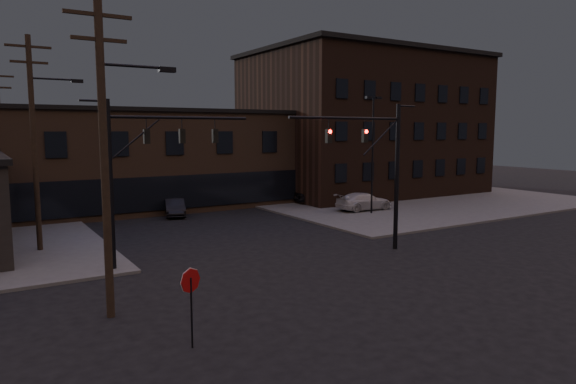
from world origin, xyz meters
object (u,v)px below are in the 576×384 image
object	(u,v)px
traffic_signal_far	(138,164)
parked_car_lot_a	(317,195)
car_crossing	(175,207)
parked_car_lot_b	(364,201)
traffic_signal_near	(381,161)
stop_sign	(191,289)

from	to	relation	value
traffic_signal_far	parked_car_lot_a	bearing A→B (deg)	33.85
parked_car_lot_a	car_crossing	world-z (taller)	parked_car_lot_a
traffic_signal_far	parked_car_lot_a	world-z (taller)	traffic_signal_far
parked_car_lot_b	car_crossing	distance (m)	15.04
traffic_signal_near	parked_car_lot_a	size ratio (longest dim) A/B	1.96
stop_sign	parked_car_lot_b	xyz separation A→B (m)	(21.49, 17.49, -0.99)
stop_sign	car_crossing	xyz separation A→B (m)	(7.77, 23.64, -1.17)
parked_car_lot_a	parked_car_lot_b	bearing A→B (deg)	-166.80
traffic_signal_far	parked_car_lot_a	xyz separation A→B (m)	(19.41, 13.02, -4.17)
car_crossing	parked_car_lot_b	bearing A→B (deg)	-8.32
traffic_signal_near	stop_sign	size ratio (longest dim) A/B	3.23
traffic_signal_far	car_crossing	size ratio (longest dim) A/B	1.95
parked_car_lot_a	traffic_signal_far	bearing A→B (deg)	128.83
stop_sign	parked_car_lot_a	xyz separation A→B (m)	(20.69, 23.01, -1.00)
car_crossing	traffic_signal_near	bearing A→B (deg)	-56.13
traffic_signal_near	parked_car_lot_b	xyz separation A→B (m)	(8.13, 11.01, -4.08)
traffic_signal_far	parked_car_lot_b	size ratio (longest dim) A/B	1.64
traffic_signal_near	stop_sign	distance (m)	15.17
car_crossing	parked_car_lot_a	bearing A→B (deg)	13.00
traffic_signal_near	parked_car_lot_b	size ratio (longest dim) A/B	1.64
traffic_signal_near	parked_car_lot_a	bearing A→B (deg)	66.05
stop_sign	parked_car_lot_b	world-z (taller)	stop_sign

